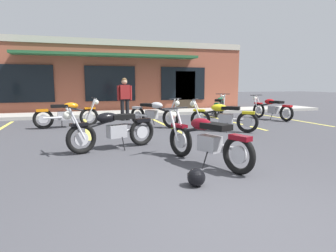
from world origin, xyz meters
TOP-DOWN VIEW (x-y plane):
  - ground_plane at (0.00, 3.61)m, footprint 80.00×80.00m
  - sidewalk_kerb at (0.00, 11.13)m, footprint 22.00×1.80m
  - brick_storefront_building at (0.00, 14.84)m, footprint 14.24×6.35m
  - painted_stall_lines at (0.00, 7.53)m, footprint 13.48×4.80m
  - motorcycle_foreground_classic at (0.57, 2.22)m, footprint 1.04×2.02m
  - motorcycle_red_sportbike at (-0.89, 3.92)m, footprint 2.04×0.99m
  - motorcycle_black_cruiser at (2.61, 5.45)m, footprint 1.75×1.53m
  - motorcycle_silver_naked at (4.56, 9.39)m, footprint 1.47×1.80m
  - motorcycle_blue_standard at (0.88, 7.11)m, footprint 1.47×1.80m
  - motorcycle_green_cafe_racer at (-1.92, 7.68)m, footprint 2.10×0.72m
  - motorcycle_orange_scrambler at (5.94, 7.53)m, footprint 0.80×2.09m
  - person_in_shorts_foreground at (0.21, 9.10)m, footprint 0.61×0.30m
  - helmet_on_pavement at (-0.04, 1.21)m, footprint 0.26×0.26m

SIDE VIEW (x-z plane):
  - ground_plane at x=0.00m, z-range 0.00..0.00m
  - painted_stall_lines at x=0.00m, z-range 0.00..0.01m
  - sidewalk_kerb at x=0.00m, z-range 0.00..0.14m
  - helmet_on_pavement at x=-0.04m, z-range 0.00..0.26m
  - motorcycle_foreground_classic at x=0.57m, z-range -0.03..0.95m
  - motorcycle_red_sportbike at x=-0.89m, z-range -0.03..0.95m
  - motorcycle_black_cruiser at x=2.61m, z-range -0.03..0.95m
  - motorcycle_silver_naked at x=4.56m, z-range -0.03..0.95m
  - motorcycle_blue_standard at x=0.88m, z-range -0.03..0.95m
  - motorcycle_green_cafe_racer at x=-1.92m, z-range -0.03..0.95m
  - motorcycle_orange_scrambler at x=5.94m, z-range -0.03..0.95m
  - person_in_shorts_foreground at x=0.21m, z-range 0.11..1.79m
  - brick_storefront_building at x=0.00m, z-range 0.00..3.58m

